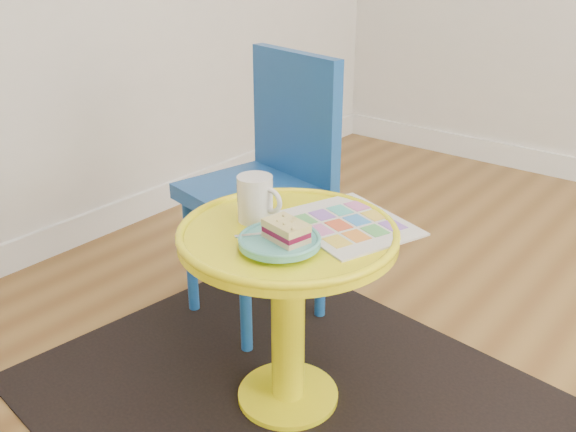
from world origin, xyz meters
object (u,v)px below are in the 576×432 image
Objects in this scene: plate at (280,241)px; mug at (256,197)px; side_table at (288,283)px; chair at (270,172)px; newspaper at (348,224)px.

mug is at bearing 149.33° from plate.
side_table is at bearing -3.90° from mug.
side_table is 2.85× the size of plate.
chair reaches higher than mug.
side_table is 0.21m from newspaper.
newspaper is at bearing 76.63° from plate.
newspaper is (0.42, -0.21, 0.02)m from chair.
chair reaches higher than newspaper.
mug is (0.23, -0.33, 0.08)m from chair.
side_table is at bearing -107.22° from newspaper.
newspaper is 1.63× the size of plate.
chair reaches higher than side_table.
chair is 0.41m from mug.
chair is (-0.33, 0.33, 0.12)m from side_table.
side_table is 0.23m from mug.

